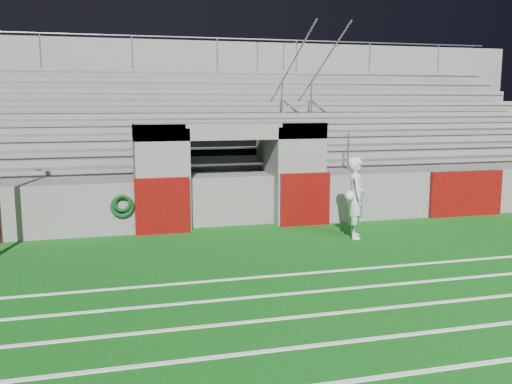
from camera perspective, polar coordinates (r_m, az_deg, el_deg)
name	(u,v)px	position (r m, az deg, el deg)	size (l,w,h in m)	color
ground	(270,261)	(11.40, 1.39, -6.88)	(90.00, 90.00, 0.00)	#0C4C10
field_markings	(393,375)	(7.05, 13.51, -17.41)	(28.00, 8.09, 0.01)	white
stadium_structure	(201,152)	(18.82, -5.49, 3.98)	(26.00, 8.48, 5.42)	#605D5B
goalkeeper_with_ball	(356,198)	(13.31, 9.93, -0.55)	(0.64, 0.79, 1.88)	silver
hose_coil	(122,206)	(13.67, -13.22, -1.33)	(0.55, 0.14, 0.57)	#0B3B1A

